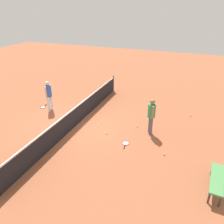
{
  "coord_description": "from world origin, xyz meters",
  "views": [
    {
      "loc": [
        -8.09,
        -5.06,
        5.4
      ],
      "look_at": [
        0.28,
        -1.77,
        0.9
      ],
      "focal_mm": 35.13,
      "sensor_mm": 36.0,
      "label": 1
    }
  ],
  "objects_px": {
    "tennis_ball_stray_left": "(107,133)",
    "player_far_side": "(48,94)",
    "tennis_racket_far_player": "(43,107)",
    "courtside_bench": "(217,179)",
    "player_near_side": "(151,114)",
    "tennis_ball_by_net": "(190,116)",
    "tennis_ball_baseline": "(137,126)",
    "tennis_ball_midcourt": "(101,122)",
    "tennis_racket_near_player": "(125,143)",
    "tennis_ball_near_player": "(164,154)"
  },
  "relations": [
    {
      "from": "tennis_ball_midcourt",
      "to": "tennis_ball_stray_left",
      "type": "height_order",
      "value": "same"
    },
    {
      "from": "tennis_ball_baseline",
      "to": "courtside_bench",
      "type": "xyz_separation_m",
      "value": [
        -2.95,
        -3.39,
        0.38
      ]
    },
    {
      "from": "tennis_ball_baseline",
      "to": "courtside_bench",
      "type": "relative_size",
      "value": 0.04
    },
    {
      "from": "tennis_racket_near_player",
      "to": "courtside_bench",
      "type": "xyz_separation_m",
      "value": [
        -1.37,
        -3.47,
        0.4
      ]
    },
    {
      "from": "tennis_racket_far_player",
      "to": "tennis_ball_midcourt",
      "type": "height_order",
      "value": "tennis_ball_midcourt"
    },
    {
      "from": "player_far_side",
      "to": "tennis_ball_by_net",
      "type": "bearing_deg",
      "value": -73.81
    },
    {
      "from": "tennis_racket_near_player",
      "to": "player_far_side",
      "type": "bearing_deg",
      "value": 72.42
    },
    {
      "from": "tennis_ball_by_net",
      "to": "tennis_ball_stray_left",
      "type": "relative_size",
      "value": 1.0
    },
    {
      "from": "player_far_side",
      "to": "courtside_bench",
      "type": "height_order",
      "value": "player_far_side"
    },
    {
      "from": "tennis_ball_near_player",
      "to": "tennis_ball_by_net",
      "type": "height_order",
      "value": "same"
    },
    {
      "from": "tennis_ball_baseline",
      "to": "tennis_ball_stray_left",
      "type": "xyz_separation_m",
      "value": [
        -1.15,
        1.13,
        0.0
      ]
    },
    {
      "from": "player_far_side",
      "to": "tennis_ball_midcourt",
      "type": "relative_size",
      "value": 25.76
    },
    {
      "from": "tennis_ball_by_net",
      "to": "player_far_side",
      "type": "bearing_deg",
      "value": 106.19
    },
    {
      "from": "player_far_side",
      "to": "tennis_racket_far_player",
      "type": "xyz_separation_m",
      "value": [
        0.17,
        0.64,
        -1.0
      ]
    },
    {
      "from": "player_far_side",
      "to": "tennis_ball_near_player",
      "type": "xyz_separation_m",
      "value": [
        -1.73,
        -6.59,
        -0.98
      ]
    },
    {
      "from": "tennis_ball_midcourt",
      "to": "tennis_ball_stray_left",
      "type": "bearing_deg",
      "value": -142.67
    },
    {
      "from": "tennis_racket_near_player",
      "to": "tennis_ball_near_player",
      "type": "height_order",
      "value": "tennis_ball_near_player"
    },
    {
      "from": "tennis_ball_stray_left",
      "to": "courtside_bench",
      "type": "height_order",
      "value": "courtside_bench"
    },
    {
      "from": "tennis_ball_stray_left",
      "to": "player_far_side",
      "type": "bearing_deg",
      "value": 73.74
    },
    {
      "from": "tennis_ball_midcourt",
      "to": "courtside_bench",
      "type": "bearing_deg",
      "value": -117.2
    },
    {
      "from": "tennis_racket_near_player",
      "to": "courtside_bench",
      "type": "bearing_deg",
      "value": -111.54
    },
    {
      "from": "tennis_ball_midcourt",
      "to": "tennis_ball_stray_left",
      "type": "xyz_separation_m",
      "value": [
        -0.86,
        -0.65,
        0.0
      ]
    },
    {
      "from": "tennis_ball_near_player",
      "to": "tennis_ball_stray_left",
      "type": "height_order",
      "value": "same"
    },
    {
      "from": "tennis_ball_stray_left",
      "to": "tennis_ball_midcourt",
      "type": "bearing_deg",
      "value": 37.33
    },
    {
      "from": "player_far_side",
      "to": "tennis_racket_near_player",
      "type": "relative_size",
      "value": 2.83
    },
    {
      "from": "tennis_ball_midcourt",
      "to": "tennis_ball_stray_left",
      "type": "relative_size",
      "value": 1.0
    },
    {
      "from": "tennis_ball_near_player",
      "to": "player_near_side",
      "type": "bearing_deg",
      "value": 32.73
    },
    {
      "from": "player_near_side",
      "to": "tennis_ball_by_net",
      "type": "height_order",
      "value": "player_near_side"
    },
    {
      "from": "tennis_racket_far_player",
      "to": "tennis_ball_stray_left",
      "type": "distance_m",
      "value": 4.71
    },
    {
      "from": "player_near_side",
      "to": "tennis_ball_stray_left",
      "type": "height_order",
      "value": "player_near_side"
    },
    {
      "from": "tennis_ball_near_player",
      "to": "courtside_bench",
      "type": "distance_m",
      "value": 2.2
    },
    {
      "from": "player_far_side",
      "to": "tennis_ball_baseline",
      "type": "height_order",
      "value": "player_far_side"
    },
    {
      "from": "tennis_racket_near_player",
      "to": "tennis_ball_by_net",
      "type": "xyz_separation_m",
      "value": [
        3.69,
        -2.4,
        0.02
      ]
    },
    {
      "from": "player_far_side",
      "to": "tennis_racket_near_player",
      "type": "bearing_deg",
      "value": -107.58
    },
    {
      "from": "tennis_ball_baseline",
      "to": "courtside_bench",
      "type": "distance_m",
      "value": 4.5
    },
    {
      "from": "tennis_racket_far_player",
      "to": "courtside_bench",
      "type": "distance_m",
      "value": 9.56
    },
    {
      "from": "tennis_ball_by_net",
      "to": "tennis_ball_baseline",
      "type": "distance_m",
      "value": 3.13
    },
    {
      "from": "tennis_ball_near_player",
      "to": "tennis_racket_near_player",
      "type": "bearing_deg",
      "value": 84.07
    },
    {
      "from": "player_far_side",
      "to": "tennis_ball_stray_left",
      "type": "bearing_deg",
      "value": -106.26
    },
    {
      "from": "tennis_ball_by_net",
      "to": "tennis_ball_stray_left",
      "type": "bearing_deg",
      "value": 133.43
    },
    {
      "from": "player_far_side",
      "to": "courtside_bench",
      "type": "distance_m",
      "value": 8.91
    },
    {
      "from": "tennis_racket_near_player",
      "to": "tennis_racket_far_player",
      "type": "bearing_deg",
      "value": 72.77
    },
    {
      "from": "tennis_ball_by_net",
      "to": "tennis_ball_midcourt",
      "type": "distance_m",
      "value": 4.75
    },
    {
      "from": "tennis_racket_far_player",
      "to": "tennis_ball_near_player",
      "type": "bearing_deg",
      "value": -104.7
    },
    {
      "from": "player_near_side",
      "to": "player_far_side",
      "type": "xyz_separation_m",
      "value": [
        0.34,
        5.7,
        0.0
      ]
    },
    {
      "from": "tennis_racket_near_player",
      "to": "tennis_ball_near_player",
      "type": "distance_m",
      "value": 1.68
    },
    {
      "from": "tennis_racket_near_player",
      "to": "courtside_bench",
      "type": "height_order",
      "value": "courtside_bench"
    },
    {
      "from": "tennis_ball_stray_left",
      "to": "tennis_ball_by_net",
      "type": "bearing_deg",
      "value": -46.57
    },
    {
      "from": "tennis_ball_by_net",
      "to": "tennis_racket_near_player",
      "type": "bearing_deg",
      "value": 146.89
    },
    {
      "from": "tennis_racket_far_player",
      "to": "tennis_ball_by_net",
      "type": "height_order",
      "value": "tennis_ball_by_net"
    }
  ]
}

